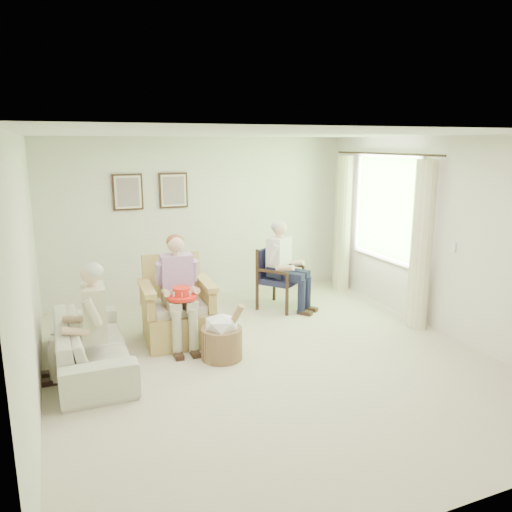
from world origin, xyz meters
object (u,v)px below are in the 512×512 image
object	(u,v)px
person_wicker	(179,283)
person_sofa	(91,315)
person_dark	(283,260)
red_hat	(182,294)
hatbox	(222,336)
sofa	(92,344)
wicker_armchair	(177,315)
wood_armchair	(278,275)

from	to	relation	value
person_wicker	person_sofa	world-z (taller)	person_wicker
person_wicker	person_dark	size ratio (longest dim) A/B	1.03
red_hat	person_dark	bearing A→B (deg)	27.74
person_dark	red_hat	bearing A→B (deg)	170.71
hatbox	sofa	bearing A→B (deg)	166.72
red_hat	hatbox	world-z (taller)	red_hat
wicker_armchair	person_dark	bearing A→B (deg)	21.65
person_dark	hatbox	bearing A→B (deg)	-173.63
wood_armchair	person_sofa	distance (m)	3.21
person_sofa	red_hat	bearing A→B (deg)	108.12
person_sofa	person_dark	bearing A→B (deg)	115.98
wicker_armchair	sofa	bearing A→B (deg)	-155.82
person_dark	red_hat	size ratio (longest dim) A/B	3.64
wood_armchair	red_hat	size ratio (longest dim) A/B	2.50
person_sofa	sofa	bearing A→B (deg)	-177.47
sofa	person_sofa	bearing A→B (deg)	180.00
red_hat	hatbox	distance (m)	0.71
sofa	person_dark	world-z (taller)	person_dark
wicker_armchair	hatbox	world-z (taller)	wicker_armchair
person_sofa	red_hat	xyz separation A→B (m)	(1.08, 0.30, 0.02)
wood_armchair	red_hat	world-z (taller)	wood_armchair
sofa	person_dark	bearing A→B (deg)	-70.46
person_dark	person_sofa	bearing A→B (deg)	166.42
sofa	red_hat	size ratio (longest dim) A/B	5.29
person_dark	person_wicker	bearing A→B (deg)	165.59
wood_armchair	sofa	bearing A→B (deg)	165.17
hatbox	person_sofa	bearing A→B (deg)	175.53
wood_armchair	person_dark	bearing A→B (deg)	-127.03
wicker_armchair	person_dark	xyz separation A→B (m)	(1.79, 0.60, 0.43)
wicker_armchair	wood_armchair	world-z (taller)	wicker_armchair
wood_armchair	person_sofa	size ratio (longest dim) A/B	0.74
sofa	person_sofa	world-z (taller)	person_sofa
wicker_armchair	wood_armchair	xyz separation A→B (m)	(1.79, 0.75, 0.16)
person_wicker	sofa	bearing A→B (deg)	-162.70
wood_armchair	sofa	distance (m)	3.12
person_dark	hatbox	distance (m)	2.04
person_sofa	hatbox	size ratio (longest dim) A/B	1.73
person_sofa	wicker_armchair	bearing A→B (deg)	123.25
wood_armchair	person_wicker	bearing A→B (deg)	169.64
wicker_armchair	person_wicker	world-z (taller)	person_wicker
hatbox	wood_armchair	bearing A→B (deg)	46.46
wicker_armchair	person_sofa	xyz separation A→B (m)	(-1.09, -0.65, 0.35)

